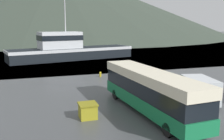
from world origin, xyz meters
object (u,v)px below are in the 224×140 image
tour_bus (149,89)px  storage_bin (88,111)px  fishing_boat (69,49)px  delivery_van (197,89)px  small_boat (114,51)px

tour_bus → storage_bin: size_ratio=9.12×
fishing_boat → storage_bin: 32.50m
delivery_van → tour_bus: bearing=-158.6°
tour_bus → fishing_boat: 32.58m
fishing_boat → small_boat: size_ratio=3.93×
delivery_van → storage_bin: delivery_van is taller
tour_bus → fishing_boat: size_ratio=0.48×
fishing_boat → small_boat: bearing=110.5°
delivery_van → small_boat: size_ratio=0.86×
fishing_boat → small_boat: (12.03, 7.88, -1.48)m
delivery_van → small_boat: (5.61, 39.57, -0.76)m
tour_bus → delivery_van: bearing=6.1°
storage_bin → delivery_van: bearing=3.6°
fishing_boat → storage_bin: fishing_boat is taller
small_boat → fishing_boat: bearing=101.9°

